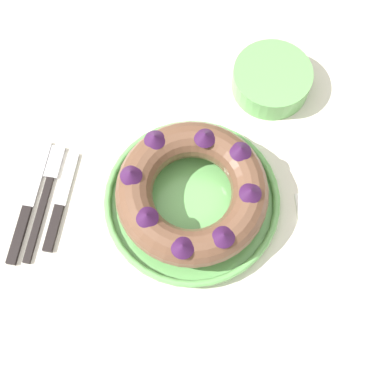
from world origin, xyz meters
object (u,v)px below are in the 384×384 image
Objects in this scene: bundt_cake at (192,192)px; fork at (46,194)px; serving_dish at (192,201)px; side_bowl at (272,80)px; napkin at (349,223)px; cake_knife at (59,207)px; serving_knife at (27,209)px.

fork is at bearing -174.04° from bundt_cake.
side_bowl is at bearing 67.40° from serving_dish.
napkin is at bearing 1.67° from serving_dish.
cake_knife is at bearing -173.66° from napkin.
fork is 1.49× the size of side_bowl.
serving_knife is 1.58× the size of side_bowl.
serving_dish is 0.04m from bundt_cake.
side_bowl is (0.32, 0.30, 0.02)m from cake_knife.
serving_dish is 0.25m from fork.
side_bowl is (0.38, 0.31, 0.02)m from serving_knife.
fork is 0.04m from cake_knife.
cake_knife is 0.49m from napkin.
side_bowl is at bearing 42.93° from fork.
serving_dish is 1.32× the size of serving_knife.
fork is at bearing 57.13° from serving_knife.
serving_dish is 0.23m from cake_knife.
cake_knife is (-0.22, -0.05, -0.05)m from bundt_cake.
bundt_cake is 0.27m from side_bowl.
fork reaches higher than napkin.
serving_dish is at bearing 92.11° from bundt_cake.
bundt_cake is at bearing -178.32° from napkin.
cake_knife is (0.05, 0.01, -0.00)m from serving_knife.
fork is at bearing 144.63° from cake_knife.
serving_knife is at bearing -140.78° from side_bowl.
side_bowl is at bearing 43.57° from serving_knife.
cake_knife is at bearing -30.28° from fork.
serving_dish is 0.27m from side_bowl.
serving_knife reaches higher than napkin.
side_bowl reaches higher than cake_knife.
serving_knife is 0.49m from side_bowl.
cake_knife is (-0.22, -0.05, -0.01)m from serving_dish.
side_bowl is at bearing 123.77° from napkin.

